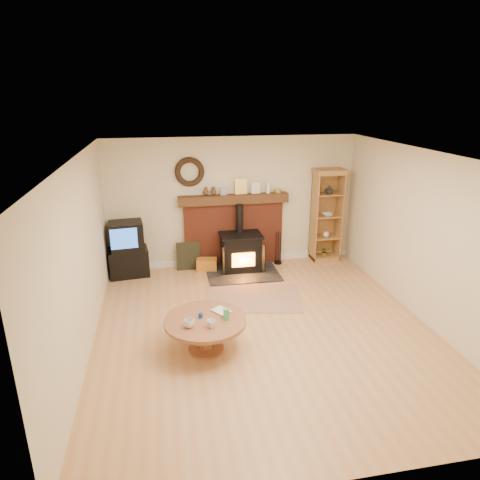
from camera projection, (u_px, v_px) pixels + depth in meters
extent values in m
plane|color=tan|center=(264.00, 329.00, 6.48)|extent=(5.50, 5.50, 0.00)
cube|color=beige|center=(233.00, 202.00, 8.61)|extent=(5.00, 0.02, 2.60)
cube|color=beige|center=(346.00, 362.00, 3.50)|extent=(5.00, 0.02, 2.60)
cube|color=beige|center=(81.00, 260.00, 5.62)|extent=(0.02, 5.50, 2.60)
cube|color=beige|center=(425.00, 238.00, 6.49)|extent=(0.02, 5.50, 2.60)
cube|color=white|center=(268.00, 156.00, 5.63)|extent=(5.00, 5.50, 0.02)
cube|color=white|center=(233.00, 260.00, 9.00)|extent=(5.00, 0.04, 0.12)
torus|color=black|center=(190.00, 172.00, 8.20)|extent=(0.57, 0.11, 0.57)
cube|color=maroon|center=(234.00, 234.00, 8.75)|extent=(2.00, 0.15, 1.30)
cube|color=#342010|center=(234.00, 199.00, 8.48)|extent=(2.20, 0.22, 0.18)
cube|color=#999999|center=(224.00, 191.00, 8.40)|extent=(0.13, 0.05, 0.14)
cube|color=gold|center=(241.00, 187.00, 8.46)|extent=(0.24, 0.06, 0.30)
cube|color=white|center=(256.00, 188.00, 8.52)|extent=(0.18, 0.05, 0.22)
cylinder|color=white|center=(268.00, 188.00, 8.55)|extent=(0.08, 0.08, 0.22)
cylinder|color=gold|center=(278.00, 191.00, 8.60)|extent=(0.14, 0.14, 0.07)
cube|color=black|center=(243.00, 273.00, 8.44)|extent=(1.40, 1.00, 0.03)
cube|color=black|center=(241.00, 253.00, 8.51)|extent=(0.74, 0.53, 0.69)
cube|color=black|center=(241.00, 235.00, 8.39)|extent=(0.82, 0.58, 0.04)
cylinder|color=black|center=(239.00, 218.00, 8.43)|extent=(0.14, 0.14, 0.56)
cube|color=orange|center=(244.00, 260.00, 8.27)|extent=(0.45, 0.02, 0.28)
cube|color=black|center=(226.00, 259.00, 8.26)|extent=(0.17, 0.24, 0.55)
cube|color=black|center=(260.00, 257.00, 8.38)|extent=(0.17, 0.24, 0.55)
cube|color=brown|center=(253.00, 297.00, 7.46)|extent=(1.83, 1.42, 0.01)
cube|color=black|center=(129.00, 262.00, 8.32)|extent=(0.79, 0.59, 0.54)
cube|color=black|center=(127.00, 236.00, 8.14)|extent=(0.66, 0.58, 0.54)
cube|color=blue|center=(124.00, 239.00, 7.89)|extent=(0.49, 0.07, 0.39)
cube|color=brown|center=(324.00, 257.00, 9.15)|extent=(0.56, 0.41, 0.10)
cube|color=brown|center=(323.00, 215.00, 9.04)|extent=(0.56, 0.02, 1.80)
cube|color=brown|center=(314.00, 218.00, 8.81)|extent=(0.02, 0.41, 1.80)
cube|color=brown|center=(339.00, 216.00, 8.90)|extent=(0.02, 0.41, 1.80)
cube|color=brown|center=(329.00, 171.00, 8.55)|extent=(0.62, 0.45, 0.10)
cube|color=brown|center=(325.00, 237.00, 9.00)|extent=(0.52, 0.37, 0.02)
cube|color=brown|center=(326.00, 216.00, 8.85)|extent=(0.52, 0.37, 0.02)
cube|color=brown|center=(328.00, 194.00, 8.70)|extent=(0.52, 0.37, 0.02)
imported|color=white|center=(329.00, 190.00, 8.62)|extent=(0.17, 0.17, 0.18)
imported|color=white|center=(327.00, 215.00, 8.79)|extent=(0.22, 0.22, 0.05)
sphere|color=white|center=(326.00, 234.00, 8.93)|extent=(0.12, 0.12, 0.12)
imported|color=#3F9553|center=(325.00, 251.00, 9.05)|extent=(0.19, 0.17, 0.22)
cube|color=#C58C14|center=(207.00, 265.00, 8.57)|extent=(0.43, 0.31, 0.25)
cube|color=black|center=(188.00, 256.00, 8.59)|extent=(0.47, 0.13, 0.56)
cylinder|color=black|center=(278.00, 263.00, 8.96)|extent=(0.16, 0.16, 0.04)
cylinder|color=black|center=(276.00, 248.00, 8.84)|extent=(0.02, 0.02, 0.70)
cylinder|color=black|center=(278.00, 248.00, 8.85)|extent=(0.02, 0.02, 0.70)
cylinder|color=black|center=(281.00, 248.00, 8.86)|extent=(0.02, 0.02, 0.70)
cylinder|color=brown|center=(206.00, 348.00, 5.95)|extent=(0.50, 0.50, 0.03)
cylinder|color=brown|center=(206.00, 335.00, 5.89)|extent=(0.18, 0.18, 0.40)
cylinder|color=brown|center=(205.00, 321.00, 5.81)|extent=(1.13, 1.13, 0.05)
imported|color=white|center=(189.00, 323.00, 5.59)|extent=(0.14, 0.14, 0.11)
imported|color=white|center=(211.00, 324.00, 5.59)|extent=(0.11, 0.11, 0.11)
imported|color=#4C331E|center=(216.00, 313.00, 5.93)|extent=(0.19, 0.25, 0.02)
cylinder|color=navy|center=(201.00, 315.00, 5.84)|extent=(0.06, 0.06, 0.07)
cube|color=#3F9553|center=(226.00, 314.00, 5.77)|extent=(0.07, 0.07, 0.16)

